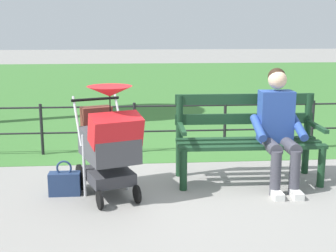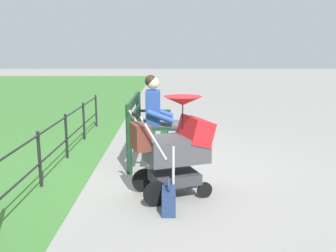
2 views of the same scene
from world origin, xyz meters
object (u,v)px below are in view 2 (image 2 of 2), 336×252
Objects in this scene: park_bench at (145,125)px; handbag at (169,200)px; person_on_bench at (160,112)px; stroller at (176,145)px.

park_bench reaches higher than handbag.
person_on_bench reaches higher than stroller.
stroller is 3.11× the size of handbag.
stroller is 0.67m from handbag.
person_on_bench is at bearing 141.21° from park_bench.
stroller is at bearing 6.98° from person_on_bench.
park_bench is at bearing -163.76° from stroller.
handbag is at bearing -11.02° from stroller.
person_on_bench is (-0.28, 0.22, 0.15)m from park_bench.
person_on_bench is 2.34m from handbag.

